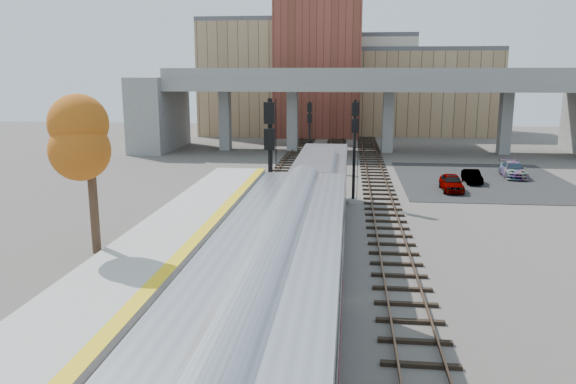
% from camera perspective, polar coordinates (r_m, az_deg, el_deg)
% --- Properties ---
extents(ground, '(160.00, 160.00, 0.00)m').
position_cam_1_polar(ground, '(22.42, -1.03, -11.54)').
color(ground, '#47423D').
rests_on(ground, ground).
extents(platform, '(4.50, 60.00, 0.35)m').
position_cam_1_polar(platform, '(24.29, -18.52, -9.84)').
color(platform, '#9E9E99').
rests_on(platform, ground).
extents(yellow_strip, '(0.70, 60.00, 0.01)m').
position_cam_1_polar(yellow_strip, '(23.52, -14.28, -9.84)').
color(yellow_strip, yellow).
rests_on(yellow_strip, platform).
extents(tracks, '(10.70, 95.00, 0.25)m').
position_cam_1_polar(tracks, '(34.11, 3.18, -3.12)').
color(tracks, black).
rests_on(tracks, ground).
extents(overpass, '(54.00, 12.00, 9.50)m').
position_cam_1_polar(overpass, '(65.50, 8.35, 9.10)').
color(overpass, slate).
rests_on(overpass, ground).
extents(buildings_far, '(43.00, 21.00, 20.60)m').
position_cam_1_polar(buildings_far, '(86.98, 5.45, 11.22)').
color(buildings_far, '#9D825B').
rests_on(buildings_far, ground).
extents(parking_lot, '(14.00, 18.00, 0.04)m').
position_cam_1_polar(parking_lot, '(50.50, 19.15, 1.12)').
color(parking_lot, black).
rests_on(parking_lot, ground).
extents(locomotive, '(3.02, 19.05, 4.10)m').
position_cam_1_polar(locomotive, '(31.75, 3.16, -0.17)').
color(locomotive, '#A8AAB2').
rests_on(locomotive, ground).
extents(signal_mast_near, '(0.60, 0.64, 7.80)m').
position_cam_1_polar(signal_mast_near, '(26.95, -1.82, 1.39)').
color(signal_mast_near, '#9E9E99').
rests_on(signal_mast_near, ground).
extents(signal_mast_mid, '(0.60, 0.64, 7.19)m').
position_cam_1_polar(signal_mast_mid, '(39.04, 6.74, 4.01)').
color(signal_mast_mid, '#9E9E99').
rests_on(signal_mast_mid, ground).
extents(signal_mast_far, '(0.60, 0.64, 6.39)m').
position_cam_1_polar(signal_mast_far, '(53.04, 2.18, 5.57)').
color(signal_mast_far, '#9E9E99').
rests_on(signal_mast_far, ground).
extents(tree, '(3.60, 3.60, 7.73)m').
position_cam_1_polar(tree, '(29.19, -19.57, 4.97)').
color(tree, '#382619').
rests_on(tree, ground).
extents(car_a, '(1.60, 3.88, 1.32)m').
position_cam_1_polar(car_a, '(45.01, 16.27, 0.93)').
color(car_a, '#99999E').
rests_on(car_a, parking_lot).
extents(car_b, '(1.21, 3.32, 1.09)m').
position_cam_1_polar(car_b, '(48.79, 18.19, 1.50)').
color(car_b, '#99999E').
rests_on(car_b, parking_lot).
extents(car_c, '(2.08, 4.61, 1.31)m').
position_cam_1_polar(car_c, '(52.84, 21.91, 2.12)').
color(car_c, '#99999E').
rests_on(car_c, parking_lot).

